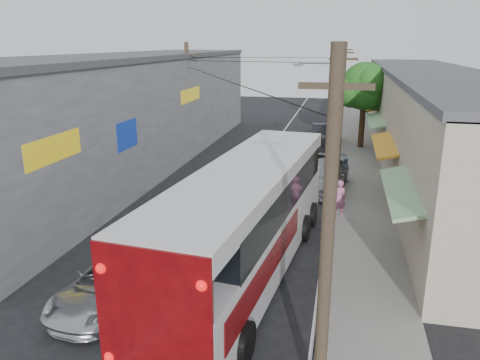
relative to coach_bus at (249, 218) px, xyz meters
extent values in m
plane|color=black|center=(-2.32, -4.11, -2.04)|extent=(120.00, 120.00, 0.00)
cube|color=slate|center=(4.18, 15.89, -1.98)|extent=(3.00, 80.00, 0.12)
cube|color=beige|center=(8.68, 17.89, 0.96)|extent=(6.00, 40.00, 6.00)
cube|color=#4C4C51|center=(8.68, 17.89, 4.06)|extent=(6.20, 40.00, 0.30)
cube|color=#1C8022|center=(5.38, 1.89, 0.86)|extent=(1.39, 6.00, 0.46)
cube|color=orange|center=(5.38, 9.89, 0.86)|extent=(1.39, 6.00, 0.46)
cube|color=#1C8022|center=(5.38, 17.89, 0.86)|extent=(1.39, 6.00, 0.46)
cube|color=orange|center=(5.38, 25.89, 0.86)|extent=(1.39, 6.00, 0.46)
cube|color=#1C8022|center=(5.38, 33.89, 0.86)|extent=(1.39, 6.00, 0.46)
cube|color=gray|center=(-10.82, 13.89, 1.46)|extent=(7.00, 36.00, 7.00)
cube|color=#4C4C51|center=(-10.82, 13.89, 5.06)|extent=(7.20, 36.00, 0.30)
cube|color=yellow|center=(-7.37, -0.11, 2.16)|extent=(0.12, 3.50, 1.00)
cube|color=#1433A5|center=(-7.37, 5.89, 1.56)|extent=(0.12, 2.20, 1.40)
cube|color=yellow|center=(-7.37, 15.89, 2.46)|extent=(0.12, 4.00, 0.90)
cylinder|color=#473828|center=(2.88, -6.11, 1.96)|extent=(0.28, 0.28, 8.00)
cube|color=#473828|center=(2.88, -6.11, 5.16)|extent=(1.40, 0.12, 0.12)
cylinder|color=#473828|center=(2.88, 8.89, 1.96)|extent=(0.28, 0.28, 8.00)
cube|color=#473828|center=(2.88, 8.89, 5.16)|extent=(1.40, 0.12, 0.12)
cylinder|color=#473828|center=(2.88, 23.89, 1.96)|extent=(0.28, 0.28, 8.00)
cube|color=#473828|center=(2.88, 23.89, 5.16)|extent=(1.40, 0.12, 0.12)
cylinder|color=#473828|center=(2.88, 38.89, 1.96)|extent=(0.28, 0.28, 8.00)
cube|color=#473828|center=(2.88, 38.89, 5.16)|extent=(1.40, 0.12, 0.12)
cylinder|color=#473828|center=(-7.52, 15.89, 1.96)|extent=(0.28, 0.28, 8.00)
cube|color=#473828|center=(-7.52, 15.89, 5.16)|extent=(1.40, 0.12, 0.12)
cylinder|color=#59595E|center=(1.78, 8.89, 4.96)|extent=(2.20, 0.10, 0.10)
cube|color=#59595E|center=(0.68, 8.89, 4.86)|extent=(0.50, 0.18, 0.12)
cylinder|color=#3F2B19|center=(4.48, 21.89, -0.04)|extent=(0.44, 0.44, 4.00)
sphere|color=#1F5015|center=(4.48, 21.89, 2.76)|extent=(3.60, 3.60, 3.60)
sphere|color=#1F5015|center=(5.48, 22.49, 2.16)|extent=(2.60, 2.60, 2.60)
sphere|color=#1F5015|center=(3.58, 21.49, 2.36)|extent=(2.40, 2.40, 2.40)
sphere|color=#1F5015|center=(4.88, 20.89, 3.16)|extent=(2.20, 2.20, 2.20)
sphere|color=#1F5015|center=(4.18, 22.79, 2.96)|extent=(2.00, 2.00, 2.00)
cube|color=silver|center=(-0.01, -0.11, -0.75)|extent=(4.21, 13.75, 2.14)
cube|color=black|center=(0.05, 0.45, 0.83)|extent=(4.00, 11.51, 1.13)
cube|color=silver|center=(-0.01, -0.11, 1.62)|extent=(4.21, 13.75, 0.56)
cube|color=maroon|center=(-0.72, -6.86, 0.21)|extent=(2.79, 0.38, 3.27)
sphere|color=red|center=(-1.90, -6.78, -1.03)|extent=(0.25, 0.25, 0.25)
sphere|color=red|center=(-1.90, -6.78, 1.23)|extent=(0.25, 0.25, 0.25)
sphere|color=red|center=(0.46, -7.02, 1.23)|extent=(0.25, 0.25, 0.25)
cylinder|color=black|center=(-1.90, -4.68, -1.48)|extent=(0.45, 1.16, 1.13)
cylinder|color=black|center=(0.90, -4.97, -1.48)|extent=(0.45, 1.16, 1.13)
cylinder|color=black|center=(-1.06, 3.40, -1.48)|extent=(0.45, 1.16, 1.13)
cylinder|color=black|center=(1.74, 3.10, -1.48)|extent=(0.45, 1.16, 1.13)
cylinder|color=black|center=(-0.89, 5.08, -1.48)|extent=(0.45, 1.16, 1.13)
cylinder|color=black|center=(1.92, 4.79, -1.48)|extent=(0.45, 1.16, 1.13)
imported|color=silver|center=(-3.76, -3.11, -1.37)|extent=(2.79, 5.09, 1.35)
imported|color=gray|center=(2.28, 10.50, -1.26)|extent=(2.64, 5.55, 1.56)
imported|color=black|center=(1.48, 18.50, -1.27)|extent=(1.83, 4.54, 1.55)
imported|color=black|center=(1.48, 22.89, -1.26)|extent=(1.91, 4.85, 1.57)
imported|color=#BF6593|center=(3.08, 6.03, -1.04)|extent=(0.73, 0.57, 1.78)
imported|color=#829FBD|center=(3.32, 12.04, -1.21)|extent=(0.87, 0.82, 1.42)
camera|label=1|loc=(3.04, -15.09, 5.94)|focal=35.00mm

